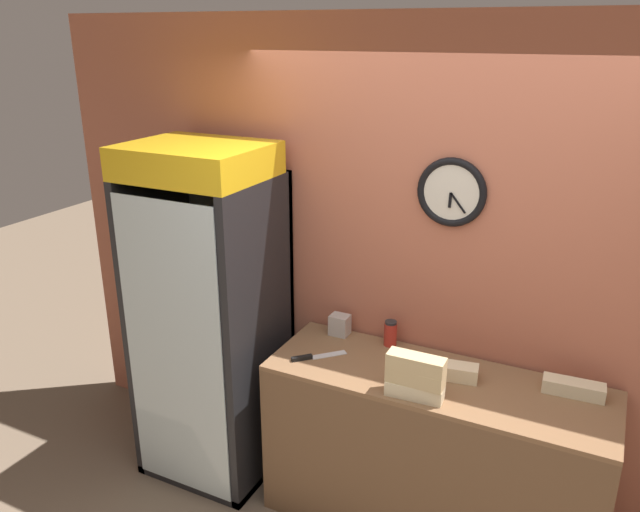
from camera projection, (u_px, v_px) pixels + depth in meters
name	position (u px, v px, depth m)	size (l,w,h in m)	color
wall_back	(460.00, 279.00, 3.33)	(5.20, 0.09, 2.70)	#B7664C
prep_counter	(431.00, 454.00, 3.34)	(1.76, 0.59, 0.93)	brown
beverage_cooler	(214.00, 297.00, 3.69)	(0.75, 0.70, 2.03)	black
sandwich_stack_bottom	(415.00, 390.00, 3.01)	(0.28, 0.11, 0.07)	beige
sandwich_stack_middle	(415.00, 377.00, 2.98)	(0.28, 0.09, 0.07)	tan
sandwich_stack_top	(416.00, 363.00, 2.96)	(0.28, 0.10, 0.07)	tan
sandwich_flat_left	(574.00, 388.00, 3.03)	(0.29, 0.11, 0.07)	beige
sandwich_flat_right	(451.00, 371.00, 3.18)	(0.28, 0.14, 0.08)	beige
chefs_knife	(311.00, 357.00, 3.37)	(0.24, 0.25, 0.02)	silver
condiment_jar	(390.00, 333.00, 3.49)	(0.07, 0.07, 0.15)	#B72D23
napkin_dispenser	(340.00, 325.00, 3.62)	(0.11, 0.09, 0.12)	#B7B2AD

